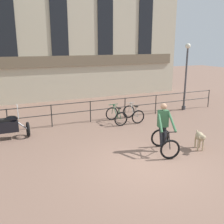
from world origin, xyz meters
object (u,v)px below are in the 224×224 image
Objects in this scene: parked_bicycle_mid_left at (133,114)px; street_lamp at (186,73)px; parked_motorcycle at (6,126)px; dog at (200,137)px; parked_bicycle_near_lamp at (116,116)px; cyclist_with_bike at (164,131)px.

street_lamp reaches higher than parked_bicycle_mid_left.
dog is at bearing -120.83° from parked_motorcycle.
dog is 7.40m from parked_motorcycle.
parked_bicycle_mid_left is (5.84, 0.22, -0.20)m from parked_motorcycle.
parked_motorcycle is 1.50× the size of parked_bicycle_mid_left.
parked_bicycle_near_lamp is at bearing -170.46° from street_lamp.
parked_bicycle_near_lamp reaches higher than dog.
parked_bicycle_mid_left is at bearing -86.01° from parked_motorcycle.
parked_motorcycle is at bearing 161.67° from cyclist_with_bike.
dog is (1.26, -0.44, -0.29)m from cyclist_with_bike.
cyclist_with_bike is at bearing -123.70° from parked_motorcycle.
parked_bicycle_near_lamp is (4.92, 0.22, -0.20)m from parked_motorcycle.
dog is at bearing 97.99° from parked_bicycle_mid_left.
parked_bicycle_mid_left is 0.31× the size of street_lamp.
parked_bicycle_near_lamp is at bearing 108.05° from cyclist_with_bike.
cyclist_with_bike is at bearing -173.84° from dog.
street_lamp reaches higher than parked_bicycle_near_lamp.
parked_motorcycle is at bearing 3.41° from parked_bicycle_near_lamp.
dog is at bearing 108.13° from parked_bicycle_near_lamp.
parked_bicycle_near_lamp and parked_bicycle_mid_left have the same top height.
cyclist_with_bike is 6.65m from street_lamp.
cyclist_with_bike is 3.89m from parked_bicycle_mid_left.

